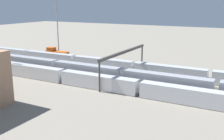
{
  "coord_description": "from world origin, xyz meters",
  "views": [
    {
      "loc": [
        -44.74,
        73.23,
        22.85
      ],
      "look_at": [
        -5.69,
        0.79,
        2.5
      ],
      "focal_mm": 43.59,
      "sensor_mm": 36.0,
      "label": 1
    }
  ],
  "objects_px": {
    "train_on_track_1": "(103,64)",
    "light_mast_0": "(57,18)",
    "train_on_track_0": "(57,55)",
    "signal_gantry": "(124,55)",
    "train_on_track_5": "(94,81)",
    "train_on_track_4": "(124,78)"
  },
  "relations": [
    {
      "from": "light_mast_0",
      "to": "signal_gantry",
      "type": "relative_size",
      "value": 0.88
    },
    {
      "from": "light_mast_0",
      "to": "signal_gantry",
      "type": "height_order",
      "value": "light_mast_0"
    },
    {
      "from": "train_on_track_0",
      "to": "signal_gantry",
      "type": "distance_m",
      "value": 39.11
    },
    {
      "from": "train_on_track_0",
      "to": "train_on_track_1",
      "type": "bearing_deg",
      "value": 168.56
    },
    {
      "from": "train_on_track_0",
      "to": "light_mast_0",
      "type": "bearing_deg",
      "value": -66.55
    },
    {
      "from": "train_on_track_5",
      "to": "light_mast_0",
      "type": "height_order",
      "value": "light_mast_0"
    },
    {
      "from": "train_on_track_1",
      "to": "light_mast_0",
      "type": "distance_m",
      "value": 30.92
    },
    {
      "from": "train_on_track_4",
      "to": "train_on_track_0",
      "type": "distance_m",
      "value": 45.2
    },
    {
      "from": "light_mast_0",
      "to": "signal_gantry",
      "type": "distance_m",
      "value": 41.97
    },
    {
      "from": "train_on_track_0",
      "to": "signal_gantry",
      "type": "height_order",
      "value": "signal_gantry"
    },
    {
      "from": "train_on_track_0",
      "to": "signal_gantry",
      "type": "relative_size",
      "value": 0.33
    },
    {
      "from": "train_on_track_4",
      "to": "train_on_track_1",
      "type": "bearing_deg",
      "value": -43.46
    },
    {
      "from": "train_on_track_0",
      "to": "light_mast_0",
      "type": "xyz_separation_m",
      "value": [
        1.26,
        -2.9,
        14.69
      ]
    },
    {
      "from": "train_on_track_5",
      "to": "train_on_track_0",
      "type": "distance_m",
      "value": 41.94
    },
    {
      "from": "train_on_track_5",
      "to": "train_on_track_4",
      "type": "relative_size",
      "value": 1.2
    },
    {
      "from": "train_on_track_0",
      "to": "light_mast_0",
      "type": "height_order",
      "value": "light_mast_0"
    },
    {
      "from": "train_on_track_0",
      "to": "train_on_track_4",
      "type": "bearing_deg",
      "value": 153.73
    },
    {
      "from": "train_on_track_1",
      "to": "train_on_track_0",
      "type": "height_order",
      "value": "train_on_track_0"
    },
    {
      "from": "train_on_track_5",
      "to": "light_mast_0",
      "type": "bearing_deg",
      "value": -38.61
    },
    {
      "from": "train_on_track_5",
      "to": "signal_gantry",
      "type": "height_order",
      "value": "signal_gantry"
    },
    {
      "from": "train_on_track_1",
      "to": "light_mast_0",
      "type": "relative_size",
      "value": 4.55
    },
    {
      "from": "train_on_track_0",
      "to": "light_mast_0",
      "type": "distance_m",
      "value": 15.03
    }
  ]
}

